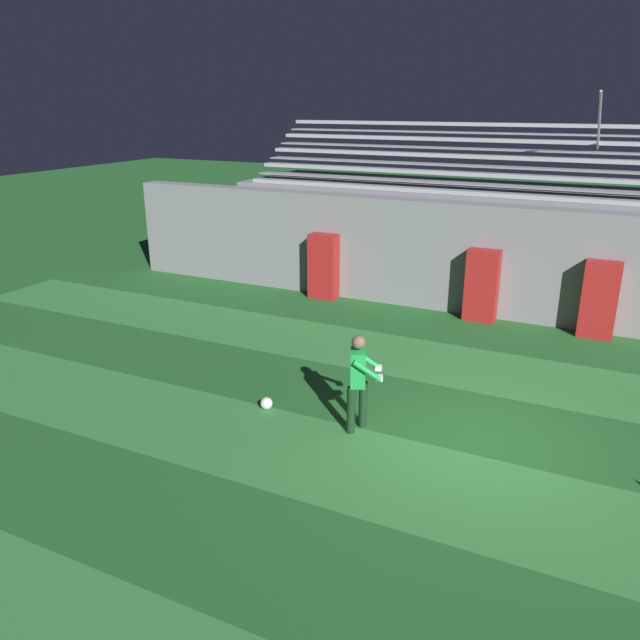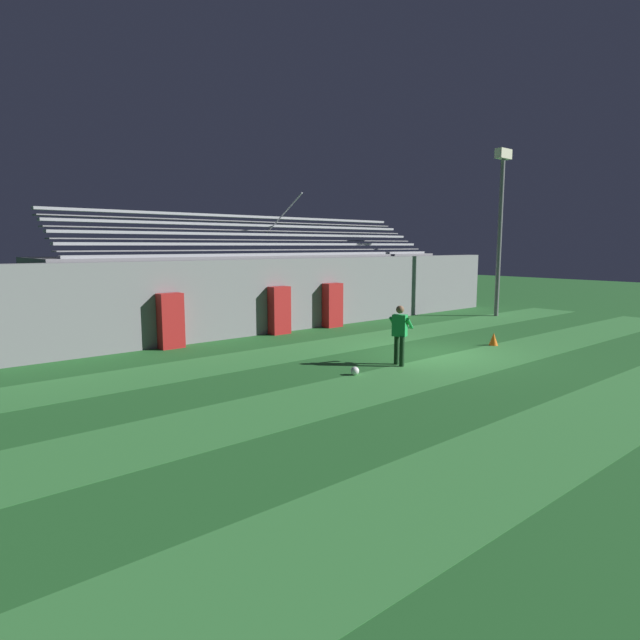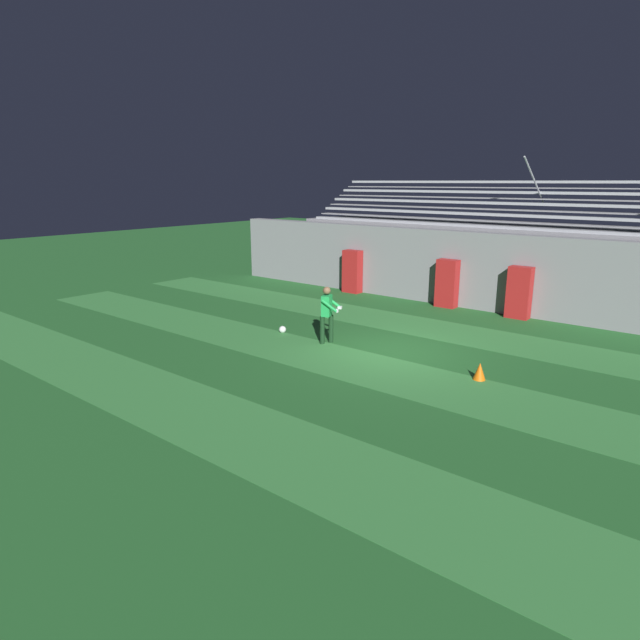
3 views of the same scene
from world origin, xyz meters
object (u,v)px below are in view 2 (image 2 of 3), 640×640
object	(u,v)px
padding_pillar_gate_left	(279,310)
traffic_cone	(494,339)
floodlight_pole	(501,211)
goalkeeper	(400,331)
padding_pillar_gate_right	(333,305)
padding_pillar_far_left	(171,321)
soccer_ball	(355,371)

from	to	relation	value
padding_pillar_gate_left	traffic_cone	xyz separation A→B (m)	(4.04, -6.51, -0.68)
padding_pillar_gate_left	floodlight_pole	world-z (taller)	floodlight_pole
goalkeeper	traffic_cone	distance (m)	4.72
padding_pillar_gate_right	traffic_cone	distance (m)	6.69
goalkeeper	floodlight_pole	bearing A→B (deg)	19.22
padding_pillar_gate_left	padding_pillar_far_left	xyz separation A→B (m)	(-4.33, 0.00, 0.00)
padding_pillar_gate_left	floodlight_pole	size ratio (longest dim) A/B	0.23
padding_pillar_far_left	floodlight_pole	xyz separation A→B (m)	(15.19, -2.45, 3.97)
padding_pillar_gate_left	padding_pillar_gate_right	bearing A→B (deg)	0.00
padding_pillar_gate_left	floodlight_pole	distance (m)	11.82
padding_pillar_gate_left	soccer_ball	world-z (taller)	padding_pillar_gate_left
padding_pillar_gate_left	goalkeeper	xyz separation A→B (m)	(-0.61, -6.45, 0.06)
padding_pillar_gate_right	padding_pillar_far_left	size ratio (longest dim) A/B	1.00
padding_pillar_gate_right	floodlight_pole	size ratio (longest dim) A/B	0.23
goalkeeper	soccer_ball	xyz separation A→B (m)	(-1.74, -0.03, -0.84)
padding_pillar_gate_right	goalkeeper	bearing A→B (deg)	-117.00
floodlight_pole	padding_pillar_far_left	bearing A→B (deg)	170.85
soccer_ball	traffic_cone	distance (m)	6.40
padding_pillar_gate_right	padding_pillar_far_left	xyz separation A→B (m)	(-7.00, 0.00, 0.00)
padding_pillar_far_left	padding_pillar_gate_right	bearing A→B (deg)	0.00
floodlight_pole	soccer_ball	distance (m)	14.61
padding_pillar_gate_left	padding_pillar_gate_right	distance (m)	2.67
padding_pillar_far_left	traffic_cone	bearing A→B (deg)	-37.87
padding_pillar_gate_left	padding_pillar_gate_right	size ratio (longest dim) A/B	1.00
padding_pillar_gate_right	floodlight_pole	xyz separation A→B (m)	(8.19, -2.45, 3.97)
padding_pillar_far_left	floodlight_pole	size ratio (longest dim) A/B	0.23
padding_pillar_far_left	soccer_ball	distance (m)	6.82
padding_pillar_gate_right	padding_pillar_far_left	world-z (taller)	same
padding_pillar_gate_left	traffic_cone	bearing A→B (deg)	-58.14
padding_pillar_far_left	soccer_ball	xyz separation A→B (m)	(1.97, -6.48, -0.78)
padding_pillar_gate_right	soccer_ball	world-z (taller)	padding_pillar_gate_right
goalkeeper	soccer_ball	world-z (taller)	goalkeeper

